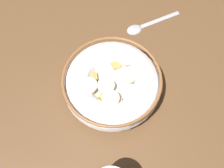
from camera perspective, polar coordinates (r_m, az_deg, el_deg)
The scene contains 3 objects.
ground_plane at distance 55.56cm, azimuth -0.00°, elevation -1.76°, with size 134.16×134.16×2.00cm, color brown.
cereal_bowl at distance 51.82cm, azimuth -0.00°, elevation 0.03°, with size 19.89×19.89×5.75cm.
spoon at distance 63.54cm, azimuth 6.86°, elevation 12.82°, with size 8.51×13.46×0.80cm.
Camera 1 is at (22.08, 1.48, 49.96)cm, focal length 40.76 mm.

